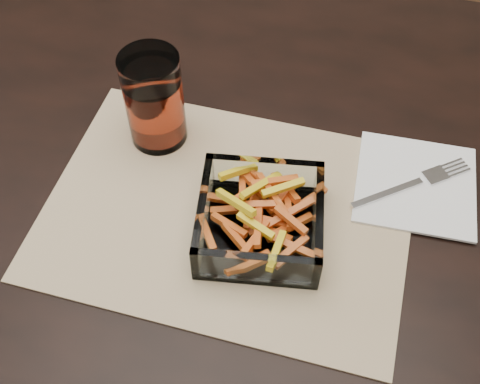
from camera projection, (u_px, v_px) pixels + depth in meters
name	position (u px, v px, depth m)	size (l,w,h in m)	color
dining_table	(205.00, 199.00, 0.87)	(1.60, 0.90, 0.75)	black
placemat	(227.00, 211.00, 0.75)	(0.45, 0.33, 0.00)	tan
glass_bowl	(260.00, 222.00, 0.71)	(0.17, 0.17, 0.06)	white
tumbler	(155.00, 102.00, 0.78)	(0.08, 0.08, 0.13)	white
napkin	(416.00, 184.00, 0.77)	(0.15, 0.15, 0.00)	white
fork	(415.00, 183.00, 0.77)	(0.14, 0.12, 0.00)	silver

